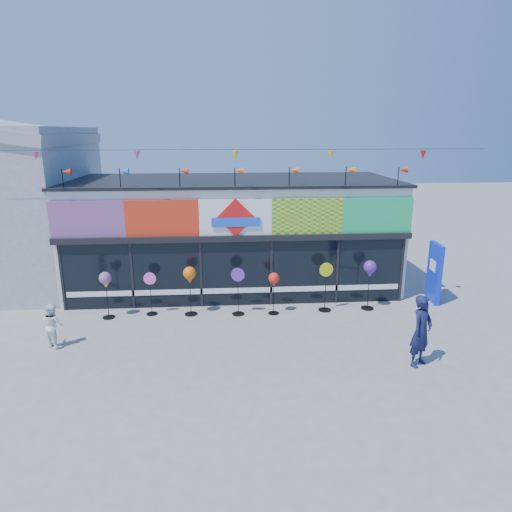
{
  "coord_description": "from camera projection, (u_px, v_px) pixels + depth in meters",
  "views": [
    {
      "loc": [
        -0.44,
        -11.44,
        5.86
      ],
      "look_at": [
        0.57,
        2.0,
        2.15
      ],
      "focal_mm": 32.0,
      "sensor_mm": 36.0,
      "label": 1
    }
  ],
  "objects": [
    {
      "name": "adult_man",
      "position": [
        421.0,
        331.0,
        11.59
      ],
      "size": [
        0.82,
        0.77,
        1.89
      ],
      "primitive_type": "imported",
      "rotation": [
        0.0,
        0.0,
        0.64
      ],
      "color": "#13183E",
      "rests_on": "ground"
    },
    {
      "name": "spinner_2",
      "position": [
        190.0,
        277.0,
        14.71
      ],
      "size": [
        0.42,
        0.42,
        1.64
      ],
      "color": "black",
      "rests_on": "ground"
    },
    {
      "name": "spinner_6",
      "position": [
        370.0,
        270.0,
        15.19
      ],
      "size": [
        0.43,
        0.43,
        1.71
      ],
      "color": "black",
      "rests_on": "ground"
    },
    {
      "name": "spinner_1",
      "position": [
        151.0,
        292.0,
        14.88
      ],
      "size": [
        0.41,
        0.37,
        1.44
      ],
      "color": "black",
      "rests_on": "ground"
    },
    {
      "name": "kite_shop",
      "position": [
        234.0,
        232.0,
        17.76
      ],
      "size": [
        16.0,
        5.7,
        5.31
      ],
      "color": "silver",
      "rests_on": "ground"
    },
    {
      "name": "spinner_3",
      "position": [
        238.0,
        290.0,
        14.85
      ],
      "size": [
        0.45,
        0.41,
        1.6
      ],
      "color": "black",
      "rests_on": "ground"
    },
    {
      "name": "spinner_5",
      "position": [
        326.0,
        286.0,
        15.17
      ],
      "size": [
        0.47,
        0.43,
        1.67
      ],
      "color": "black",
      "rests_on": "ground"
    },
    {
      "name": "child",
      "position": [
        53.0,
        325.0,
        12.71
      ],
      "size": [
        0.7,
        0.66,
        1.26
      ],
      "primitive_type": "imported",
      "rotation": [
        0.0,
        0.0,
        2.47
      ],
      "color": "white",
      "rests_on": "ground"
    },
    {
      "name": "spinner_4",
      "position": [
        274.0,
        281.0,
        14.84
      ],
      "size": [
        0.36,
        0.36,
        1.42
      ],
      "color": "black",
      "rests_on": "ground"
    },
    {
      "name": "blue_sign",
      "position": [
        434.0,
        272.0,
        16.01
      ],
      "size": [
        0.25,
        1.06,
        2.1
      ],
      "rotation": [
        0.0,
        0.0,
        -0.09
      ],
      "color": "#0D2CC9",
      "rests_on": "ground"
    },
    {
      "name": "spinner_0",
      "position": [
        106.0,
        281.0,
        14.47
      ],
      "size": [
        0.39,
        0.39,
        1.55
      ],
      "color": "black",
      "rests_on": "ground"
    },
    {
      "name": "ground",
      "position": [
        241.0,
        350.0,
        12.59
      ],
      "size": [
        80.0,
        80.0,
        0.0
      ],
      "primitive_type": "plane",
      "color": "gray",
      "rests_on": "ground"
    }
  ]
}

